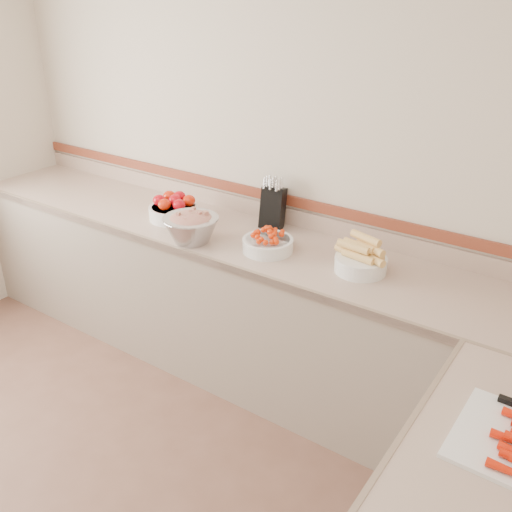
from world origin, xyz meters
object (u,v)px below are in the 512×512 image
Objects in this scene: corn_bowl at (361,259)px; knife_block at (273,207)px; cherry_tomato_bowl at (268,242)px; rhubarb_bowl at (191,226)px; tomato_bowl at (174,209)px.

knife_block is at bearing 161.35° from corn_bowl.
rhubarb_bowl reaches higher than cherry_tomato_bowl.
rhubarb_bowl is at bearing -161.58° from cherry_tomato_bowl.
knife_block is 1.01× the size of rhubarb_bowl.
knife_block is at bearing 59.46° from rhubarb_bowl.
rhubarb_bowl is (-0.92, -0.20, 0.03)m from corn_bowl.
knife_block is 0.61m from tomato_bowl.
tomato_bowl is 1.23m from corn_bowl.
tomato_bowl is 0.37m from rhubarb_bowl.
rhubarb_bowl is (-0.25, -0.43, -0.04)m from knife_block.
corn_bowl reaches higher than tomato_bowl.
cherry_tomato_bowl is 0.51m from corn_bowl.
tomato_bowl is (-0.56, -0.23, -0.06)m from knife_block.
knife_block reaches higher than cherry_tomato_bowl.
cherry_tomato_bowl is (0.73, -0.06, -0.01)m from tomato_bowl.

